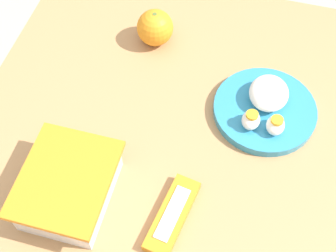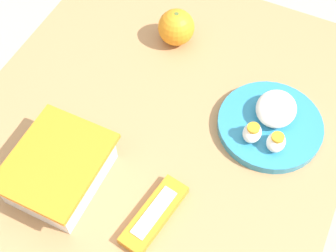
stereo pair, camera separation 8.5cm
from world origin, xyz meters
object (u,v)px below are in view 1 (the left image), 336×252
(orange_fruit, at_px, (155,28))
(food_container, at_px, (69,188))
(candy_bar, at_px, (172,215))
(rice_plate, at_px, (266,107))

(orange_fruit, bearing_deg, food_container, 174.12)
(candy_bar, bearing_deg, orange_fruit, 19.84)
(orange_fruit, bearing_deg, candy_bar, -160.16)
(food_container, xyz_separation_m, rice_plate, (0.26, -0.29, -0.01))
(rice_plate, bearing_deg, candy_bar, 155.36)
(rice_plate, relative_size, candy_bar, 1.33)
(orange_fruit, xyz_separation_m, candy_bar, (-0.38, -0.14, -0.03))
(food_container, xyz_separation_m, candy_bar, (0.01, -0.18, -0.02))
(orange_fruit, height_order, candy_bar, orange_fruit)
(orange_fruit, distance_m, candy_bar, 0.41)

